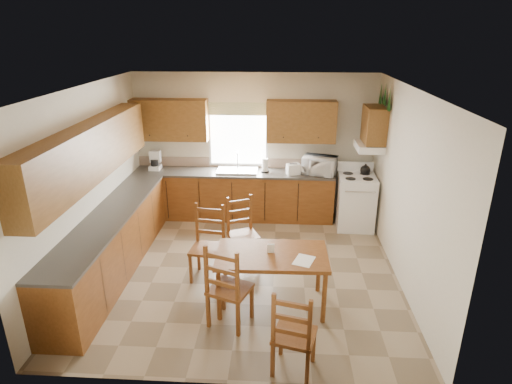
# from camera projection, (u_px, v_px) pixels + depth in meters

# --- Properties ---
(floor) EXTENTS (4.50, 4.50, 0.00)m
(floor) POSITION_uv_depth(u_px,v_px,m) (245.00, 269.00, 6.50)
(floor) COLOR #87755A
(floor) RESTS_ON ground
(ceiling) EXTENTS (4.50, 4.50, 0.00)m
(ceiling) POSITION_uv_depth(u_px,v_px,m) (243.00, 88.00, 5.53)
(ceiling) COLOR brown
(ceiling) RESTS_ON floor
(wall_left) EXTENTS (4.50, 4.50, 0.00)m
(wall_left) POSITION_uv_depth(u_px,v_px,m) (88.00, 183.00, 6.14)
(wall_left) COLOR beige
(wall_left) RESTS_ON floor
(wall_right) EXTENTS (4.50, 4.50, 0.00)m
(wall_right) POSITION_uv_depth(u_px,v_px,m) (407.00, 189.00, 5.89)
(wall_right) COLOR beige
(wall_right) RESTS_ON floor
(wall_back) EXTENTS (4.50, 4.50, 0.00)m
(wall_back) POSITION_uv_depth(u_px,v_px,m) (254.00, 145.00, 8.11)
(wall_back) COLOR beige
(wall_back) RESTS_ON floor
(wall_front) EXTENTS (4.50, 4.50, 0.00)m
(wall_front) POSITION_uv_depth(u_px,v_px,m) (223.00, 270.00, 3.92)
(wall_front) COLOR beige
(wall_front) RESTS_ON floor
(lower_cab_back) EXTENTS (3.75, 0.60, 0.88)m
(lower_cab_back) POSITION_uv_depth(u_px,v_px,m) (234.00, 195.00, 8.18)
(lower_cab_back) COLOR brown
(lower_cab_back) RESTS_ON floor
(lower_cab_left) EXTENTS (0.60, 3.60, 0.88)m
(lower_cab_left) POSITION_uv_depth(u_px,v_px,m) (112.00, 245.00, 6.31)
(lower_cab_left) COLOR brown
(lower_cab_left) RESTS_ON floor
(counter_back) EXTENTS (3.75, 0.63, 0.04)m
(counter_back) POSITION_uv_depth(u_px,v_px,m) (233.00, 173.00, 8.02)
(counter_back) COLOR #403C38
(counter_back) RESTS_ON lower_cab_back
(counter_left) EXTENTS (0.63, 3.60, 0.04)m
(counter_left) POSITION_uv_depth(u_px,v_px,m) (109.00, 216.00, 6.15)
(counter_left) COLOR #403C38
(counter_left) RESTS_ON lower_cab_left
(backsplash) EXTENTS (3.75, 0.01, 0.18)m
(backsplash) POSITION_uv_depth(u_px,v_px,m) (235.00, 162.00, 8.25)
(backsplash) COLOR gray
(backsplash) RESTS_ON counter_back
(upper_cab_back_left) EXTENTS (1.41, 0.33, 0.75)m
(upper_cab_back_left) POSITION_uv_depth(u_px,v_px,m) (170.00, 120.00, 7.87)
(upper_cab_back_left) COLOR brown
(upper_cab_back_left) RESTS_ON wall_back
(upper_cab_back_right) EXTENTS (1.25, 0.33, 0.75)m
(upper_cab_back_right) POSITION_uv_depth(u_px,v_px,m) (301.00, 121.00, 7.73)
(upper_cab_back_right) COLOR brown
(upper_cab_back_right) RESTS_ON wall_back
(upper_cab_left) EXTENTS (0.33, 3.60, 0.75)m
(upper_cab_left) POSITION_uv_depth(u_px,v_px,m) (90.00, 152.00, 5.81)
(upper_cab_left) COLOR brown
(upper_cab_left) RESTS_ON wall_left
(upper_cab_stove) EXTENTS (0.33, 0.62, 0.62)m
(upper_cab_stove) POSITION_uv_depth(u_px,v_px,m) (374.00, 125.00, 7.24)
(upper_cab_stove) COLOR brown
(upper_cab_stove) RESTS_ON wall_right
(range_hood) EXTENTS (0.44, 0.62, 0.12)m
(range_hood) POSITION_uv_depth(u_px,v_px,m) (369.00, 147.00, 7.38)
(range_hood) COLOR white
(range_hood) RESTS_ON wall_right
(window_frame) EXTENTS (1.13, 0.02, 1.18)m
(window_frame) POSITION_uv_depth(u_px,v_px,m) (238.00, 135.00, 8.03)
(window_frame) COLOR white
(window_frame) RESTS_ON wall_back
(window_pane) EXTENTS (1.05, 0.01, 1.10)m
(window_pane) POSITION_uv_depth(u_px,v_px,m) (238.00, 135.00, 8.03)
(window_pane) COLOR white
(window_pane) RESTS_ON wall_back
(window_valance) EXTENTS (1.19, 0.01, 0.24)m
(window_valance) POSITION_uv_depth(u_px,v_px,m) (238.00, 109.00, 7.83)
(window_valance) COLOR #627E47
(window_valance) RESTS_ON wall_back
(sink_basin) EXTENTS (0.75, 0.45, 0.04)m
(sink_basin) POSITION_uv_depth(u_px,v_px,m) (237.00, 171.00, 8.00)
(sink_basin) COLOR silver
(sink_basin) RESTS_ON counter_back
(pine_decal_a) EXTENTS (0.22, 0.22, 0.36)m
(pine_decal_a) POSITION_uv_depth(u_px,v_px,m) (390.00, 99.00, 6.77)
(pine_decal_a) COLOR #154016
(pine_decal_a) RESTS_ON wall_right
(pine_decal_b) EXTENTS (0.22, 0.22, 0.36)m
(pine_decal_b) POSITION_uv_depth(u_px,v_px,m) (385.00, 94.00, 7.05)
(pine_decal_b) COLOR #154016
(pine_decal_b) RESTS_ON wall_right
(pine_decal_c) EXTENTS (0.22, 0.22, 0.36)m
(pine_decal_c) POSITION_uv_depth(u_px,v_px,m) (381.00, 93.00, 7.36)
(pine_decal_c) COLOR #154016
(pine_decal_c) RESTS_ON wall_right
(stove) EXTENTS (0.67, 0.69, 0.96)m
(stove) POSITION_uv_depth(u_px,v_px,m) (355.00, 202.00, 7.75)
(stove) COLOR white
(stove) RESTS_ON floor
(coffeemaker) EXTENTS (0.26, 0.28, 0.31)m
(coffeemaker) POSITION_uv_depth(u_px,v_px,m) (155.00, 161.00, 8.08)
(coffeemaker) COLOR white
(coffeemaker) RESTS_ON counter_back
(paper_towel) EXTENTS (0.12, 0.12, 0.26)m
(paper_towel) POSITION_uv_depth(u_px,v_px,m) (265.00, 165.00, 7.94)
(paper_towel) COLOR white
(paper_towel) RESTS_ON counter_back
(toaster) EXTENTS (0.27, 0.22, 0.20)m
(toaster) POSITION_uv_depth(u_px,v_px,m) (293.00, 169.00, 7.83)
(toaster) COLOR white
(toaster) RESTS_ON counter_back
(microwave) EXTENTS (0.64, 0.54, 0.33)m
(microwave) POSITION_uv_depth(u_px,v_px,m) (320.00, 165.00, 7.82)
(microwave) COLOR white
(microwave) RESTS_ON counter_back
(dining_table) EXTENTS (1.42, 0.83, 0.76)m
(dining_table) POSITION_uv_depth(u_px,v_px,m) (272.00, 279.00, 5.55)
(dining_table) COLOR brown
(dining_table) RESTS_ON floor
(chair_near_left) EXTENTS (0.51, 0.50, 1.01)m
(chair_near_left) POSITION_uv_depth(u_px,v_px,m) (295.00, 330.00, 4.42)
(chair_near_left) COLOR brown
(chair_near_left) RESTS_ON floor
(chair_near_right) EXTENTS (0.59, 0.58, 1.11)m
(chair_near_right) POSITION_uv_depth(u_px,v_px,m) (230.00, 284.00, 5.14)
(chair_near_right) COLOR brown
(chair_near_right) RESTS_ON floor
(chair_far_left) EXTENTS (0.50, 0.48, 1.08)m
(chair_far_left) POSITION_uv_depth(u_px,v_px,m) (207.00, 244.00, 6.10)
(chair_far_left) COLOR brown
(chair_far_left) RESTS_ON floor
(chair_far_right) EXTENTS (0.55, 0.54, 1.02)m
(chair_far_right) POSITION_uv_depth(u_px,v_px,m) (243.00, 231.00, 6.57)
(chair_far_right) COLOR brown
(chair_far_right) RESTS_ON floor
(table_paper) EXTENTS (0.31, 0.35, 0.00)m
(table_paper) POSITION_uv_depth(u_px,v_px,m) (304.00, 260.00, 5.25)
(table_paper) COLOR white
(table_paper) RESTS_ON dining_table
(table_card) EXTENTS (0.09, 0.03, 0.12)m
(table_card) POSITION_uv_depth(u_px,v_px,m) (271.00, 248.00, 5.42)
(table_card) COLOR white
(table_card) RESTS_ON dining_table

